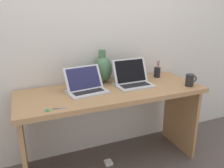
{
  "coord_description": "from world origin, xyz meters",
  "views": [
    {
      "loc": [
        -0.71,
        -1.7,
        1.4
      ],
      "look_at": [
        0.0,
        0.0,
        0.8
      ],
      "focal_mm": 36.59,
      "sensor_mm": 36.0,
      "label": 1
    }
  ],
  "objects_px": {
    "laptop_right": "(132,78)",
    "power_brick": "(108,163)",
    "laptop_left": "(86,85)",
    "coffee_mug": "(190,80)",
    "pen_cup": "(157,72)",
    "scissors": "(52,109)",
    "green_vase": "(102,69)"
  },
  "relations": [
    {
      "from": "laptop_right",
      "to": "power_brick",
      "type": "bearing_deg",
      "value": -168.3
    },
    {
      "from": "laptop_left",
      "to": "laptop_right",
      "type": "xyz_separation_m",
      "value": [
        0.44,
        0.01,
        0.01
      ]
    },
    {
      "from": "coffee_mug",
      "to": "pen_cup",
      "type": "distance_m",
      "value": 0.37
    },
    {
      "from": "pen_cup",
      "to": "scissors",
      "type": "height_order",
      "value": "pen_cup"
    },
    {
      "from": "laptop_right",
      "to": "green_vase",
      "type": "relative_size",
      "value": 1.09
    },
    {
      "from": "power_brick",
      "to": "scissors",
      "type": "bearing_deg",
      "value": -156.51
    },
    {
      "from": "laptop_left",
      "to": "laptop_right",
      "type": "bearing_deg",
      "value": 0.84
    },
    {
      "from": "coffee_mug",
      "to": "green_vase",
      "type": "bearing_deg",
      "value": 148.57
    },
    {
      "from": "laptop_right",
      "to": "scissors",
      "type": "xyz_separation_m",
      "value": [
        -0.76,
        -0.27,
        -0.06
      ]
    },
    {
      "from": "scissors",
      "to": "green_vase",
      "type": "bearing_deg",
      "value": 40.29
    },
    {
      "from": "laptop_right",
      "to": "scissors",
      "type": "relative_size",
      "value": 2.26
    },
    {
      "from": "laptop_right",
      "to": "power_brick",
      "type": "height_order",
      "value": "laptop_right"
    },
    {
      "from": "laptop_right",
      "to": "pen_cup",
      "type": "relative_size",
      "value": 1.88
    },
    {
      "from": "green_vase",
      "to": "power_brick",
      "type": "xyz_separation_m",
      "value": [
        -0.04,
        -0.24,
        -0.86
      ]
    },
    {
      "from": "green_vase",
      "to": "scissors",
      "type": "relative_size",
      "value": 2.07
    },
    {
      "from": "laptop_left",
      "to": "pen_cup",
      "type": "bearing_deg",
      "value": 9.62
    },
    {
      "from": "coffee_mug",
      "to": "power_brick",
      "type": "bearing_deg",
      "value": 166.47
    },
    {
      "from": "coffee_mug",
      "to": "power_brick",
      "type": "xyz_separation_m",
      "value": [
        -0.72,
        0.17,
        -0.79
      ]
    },
    {
      "from": "green_vase",
      "to": "power_brick",
      "type": "relative_size",
      "value": 4.37
    },
    {
      "from": "scissors",
      "to": "power_brick",
      "type": "xyz_separation_m",
      "value": [
        0.5,
        0.22,
        -0.73
      ]
    },
    {
      "from": "pen_cup",
      "to": "coffee_mug",
      "type": "bearing_deg",
      "value": -72.51
    },
    {
      "from": "laptop_left",
      "to": "coffee_mug",
      "type": "relative_size",
      "value": 3.02
    },
    {
      "from": "coffee_mug",
      "to": "pen_cup",
      "type": "height_order",
      "value": "pen_cup"
    },
    {
      "from": "green_vase",
      "to": "laptop_left",
      "type": "bearing_deg",
      "value": -138.78
    },
    {
      "from": "laptop_right",
      "to": "scissors",
      "type": "distance_m",
      "value": 0.81
    },
    {
      "from": "scissors",
      "to": "power_brick",
      "type": "relative_size",
      "value": 2.11
    },
    {
      "from": "coffee_mug",
      "to": "pen_cup",
      "type": "bearing_deg",
      "value": 107.49
    },
    {
      "from": "laptop_left",
      "to": "laptop_right",
      "type": "distance_m",
      "value": 0.44
    },
    {
      "from": "pen_cup",
      "to": "scissors",
      "type": "distance_m",
      "value": 1.18
    },
    {
      "from": "coffee_mug",
      "to": "scissors",
      "type": "xyz_separation_m",
      "value": [
        -1.22,
        -0.04,
        -0.05
      ]
    },
    {
      "from": "green_vase",
      "to": "power_brick",
      "type": "distance_m",
      "value": 0.89
    },
    {
      "from": "green_vase",
      "to": "laptop_right",
      "type": "bearing_deg",
      "value": -40.9
    }
  ]
}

